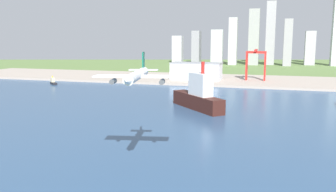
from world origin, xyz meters
TOP-DOWN VIEW (x-y plane):
  - ground_plane at (0.00, 300.00)m, footprint 2400.00×2400.00m
  - water_bay at (0.00, 240.00)m, footprint 840.00×360.00m
  - industrial_pier at (0.00, 490.00)m, footprint 840.00×140.00m
  - airplane_landing at (4.29, 138.46)m, footprint 37.22×42.43m
  - cargo_ship at (-0.54, 282.09)m, footprint 51.34×53.65m
  - tugboat_small at (-209.14, 386.82)m, footprint 15.69×14.52m
  - port_crane_red at (33.35, 484.51)m, footprint 26.06×35.81m
  - warehouse_main at (-44.04, 473.91)m, footprint 67.37×32.57m
  - distant_skyline at (28.57, 824.06)m, footprint 369.80×71.90m

SIDE VIEW (x-z plane):
  - ground_plane at x=0.00m, z-range 0.00..0.00m
  - water_bay at x=0.00m, z-range 0.00..0.15m
  - industrial_pier at x=0.00m, z-range 0.00..2.50m
  - tugboat_small at x=-209.14m, z-range -2.06..8.37m
  - cargo_ship at x=-0.54m, z-range -8.63..30.21m
  - warehouse_main at x=-44.04m, z-range 2.52..25.34m
  - port_crane_red at x=33.35m, z-range 11.39..52.50m
  - airplane_landing at x=4.29m, z-range 35.29..47.87m
  - distant_skyline at x=28.57m, z-range -22.01..133.51m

